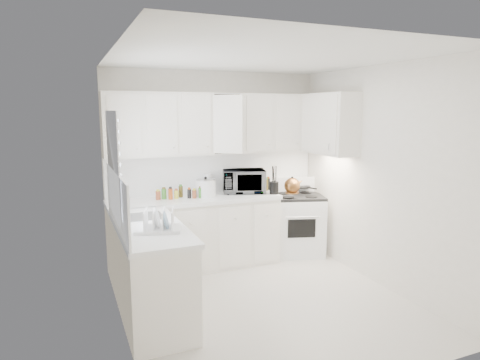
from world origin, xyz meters
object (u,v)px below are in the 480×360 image
dish_rack (158,219)px  microwave (244,179)px  stove (297,217)px  utensil_crock (274,179)px  rice_cooker (206,187)px  tea_kettle (292,185)px

dish_rack → microwave: bearing=60.6°
stove → utensil_crock: 0.75m
rice_cooker → dish_rack: 1.64m
stove → utensil_crock: bearing=-146.9°
rice_cooker → dish_rack: size_ratio=0.63×
dish_rack → utensil_crock: bearing=49.4°
rice_cooker → utensil_crock: utensil_crock is taller
utensil_crock → stove: bearing=16.1°
utensil_crock → microwave: bearing=142.6°
stove → tea_kettle: tea_kettle is taller
utensil_crock → dish_rack: utensil_crock is taller
stove → dish_rack: (-2.27, -1.29, 0.51)m
utensil_crock → dish_rack: bearing=-147.6°
tea_kettle → utensil_crock: 0.28m
tea_kettle → dish_rack: (-2.09, -1.13, -0.00)m
rice_cooker → tea_kettle: bearing=-28.2°
rice_cooker → stove: bearing=-20.1°
tea_kettle → utensil_crock: bearing=-175.6°
tea_kettle → rice_cooker: bearing=-179.4°
tea_kettle → microwave: microwave is taller
tea_kettle → dish_rack: bearing=-140.1°
microwave → stove: bearing=7.4°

